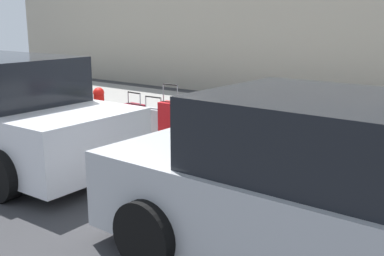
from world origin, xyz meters
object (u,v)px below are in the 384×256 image
object	(u,v)px
suitcase_red_5	(171,123)
suitcase_silver_6	(154,123)
parked_car_white_1	(0,114)
suitcase_maroon_7	(135,119)
suitcase_navy_3	(213,135)
parked_car_silver_0	(336,195)
bollard_post	(67,107)
suitcase_olive_2	(244,135)
fire_hydrant	(99,107)
suitcase_teal_1	(275,142)
suitcase_black_4	(190,126)
suitcase_maroon_0	(310,142)

from	to	relation	value
suitcase_red_5	suitcase_silver_6	bearing A→B (deg)	-9.37
parked_car_white_1	suitcase_maroon_7	bearing A→B (deg)	-106.97
suitcase_navy_3	parked_car_white_1	bearing A→B (deg)	38.99
suitcase_navy_3	parked_car_silver_0	bearing A→B (deg)	143.13
suitcase_navy_3	suitcase_red_5	world-z (taller)	suitcase_red_5
suitcase_red_5	suitcase_maroon_7	distance (m)	0.94
suitcase_maroon_7	bollard_post	xyz separation A→B (m)	(1.64, 0.22, 0.07)
suitcase_olive_2	fire_hydrant	size ratio (longest dim) A/B	1.28
suitcase_teal_1	suitcase_navy_3	world-z (taller)	suitcase_teal_1
suitcase_navy_3	bollard_post	world-z (taller)	suitcase_navy_3
suitcase_black_4	parked_car_silver_0	world-z (taller)	parked_car_silver_0
suitcase_teal_1	suitcase_maroon_7	bearing A→B (deg)	-1.02
suitcase_red_5	suitcase_maroon_0	bearing A→B (deg)	-177.92
fire_hydrant	parked_car_silver_0	xyz separation A→B (m)	(-5.42, 2.10, 0.19)
suitcase_maroon_7	parked_car_white_1	bearing A→B (deg)	73.03
suitcase_navy_3	suitcase_black_4	world-z (taller)	suitcase_navy_3
suitcase_maroon_7	fire_hydrant	distance (m)	0.88
suitcase_teal_1	suitcase_red_5	bearing A→B (deg)	1.00
suitcase_teal_1	suitcase_olive_2	xyz separation A→B (m)	(0.51, 0.02, 0.04)
suitcase_maroon_0	fire_hydrant	world-z (taller)	suitcase_maroon_0
suitcase_silver_6	parked_car_white_1	world-z (taller)	parked_car_white_1
suitcase_olive_2	suitcase_red_5	distance (m)	1.42
parked_car_white_1	suitcase_navy_3	bearing A→B (deg)	-141.01
suitcase_maroon_0	suitcase_olive_2	size ratio (longest dim) A/B	1.01
suitcase_maroon_7	bollard_post	size ratio (longest dim) A/B	1.12
suitcase_teal_1	suitcase_navy_3	xyz separation A→B (m)	(1.02, 0.09, -0.04)
suitcase_maroon_0	suitcase_navy_3	distance (m)	1.52
suitcase_maroon_0	suitcase_red_5	world-z (taller)	suitcase_maroon_0
suitcase_silver_6	suitcase_black_4	bearing A→B (deg)	172.49
suitcase_silver_6	bollard_post	distance (m)	2.13
suitcase_teal_1	suitcase_silver_6	xyz separation A→B (m)	(2.39, -0.04, -0.06)
suitcase_red_5	parked_car_white_1	bearing A→B (deg)	52.66
suitcase_maroon_7	parked_car_silver_0	size ratio (longest dim) A/B	0.18
suitcase_olive_2	suitcase_maroon_7	xyz separation A→B (m)	(2.35, -0.07, -0.08)
suitcase_silver_6	suitcase_maroon_7	size ratio (longest dim) A/B	0.96
suitcase_red_5	bollard_post	world-z (taller)	suitcase_red_5
suitcase_maroon_7	parked_car_silver_0	distance (m)	5.05
suitcase_black_4	fire_hydrant	xyz separation A→B (m)	(2.25, -0.06, 0.05)
suitcase_red_5	suitcase_teal_1	bearing A→B (deg)	-179.00
suitcase_black_4	fire_hydrant	world-z (taller)	fire_hydrant
suitcase_silver_6	parked_car_white_1	bearing A→B (deg)	62.30
suitcase_red_5	suitcase_black_4	bearing A→B (deg)	174.38
suitcase_navy_3	parked_car_silver_0	size ratio (longest dim) A/B	0.18
suitcase_navy_3	suitcase_red_5	size ratio (longest dim) A/B	0.78
parked_car_white_1	parked_car_silver_0	bearing A→B (deg)	180.00
suitcase_olive_2	parked_car_white_1	distance (m)	3.68
suitcase_maroon_0	suitcase_olive_2	world-z (taller)	suitcase_maroon_0
suitcase_black_4	bollard_post	bearing A→B (deg)	1.78
suitcase_maroon_0	parked_car_white_1	distance (m)	4.57
suitcase_maroon_7	suitcase_maroon_0	bearing A→B (deg)	-179.94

